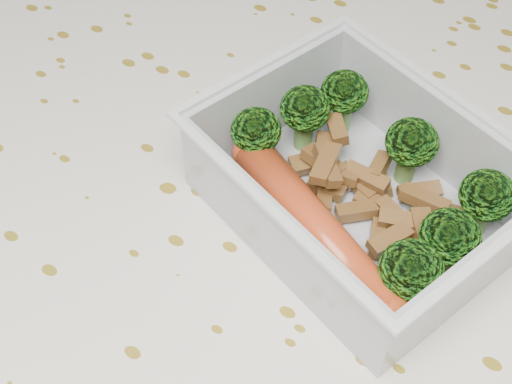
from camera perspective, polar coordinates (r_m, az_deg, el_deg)
The scene contains 6 objects.
dining_table at distance 0.46m, azimuth -0.22°, elevation -9.41°, with size 1.40×0.90×0.75m.
tablecloth at distance 0.42m, azimuth -0.24°, elevation -6.04°, with size 1.46×0.96×0.19m.
lunch_container at distance 0.38m, azimuth 8.11°, elevation -0.06°, with size 0.19×0.17×0.06m.
broccoli_florets at distance 0.38m, azimuth 9.97°, elevation 1.63°, with size 0.15×0.12×0.04m.
meat_pile at distance 0.39m, azimuth 9.20°, elevation -0.08°, with size 0.10×0.07×0.03m.
sausage at distance 0.36m, azimuth 4.68°, elevation -2.88°, with size 0.13×0.07×0.02m.
Camera 1 is at (0.13, -0.19, 1.07)m, focal length 50.00 mm.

